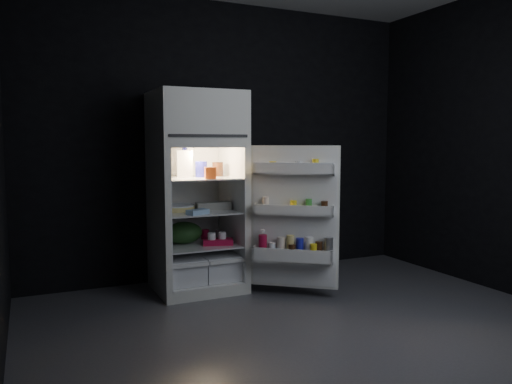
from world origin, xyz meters
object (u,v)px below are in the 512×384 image
fridge_door (295,220)px  milk_jug (185,164)px  yogurt_tray (218,242)px  refrigerator (196,185)px  egg_carton (214,206)px

fridge_door → milk_jug: fridge_door is taller
fridge_door → milk_jug: (-0.77, 0.64, 0.47)m
yogurt_tray → milk_jug: bearing=159.0°
refrigerator → fridge_door: size_ratio=1.46×
milk_jug → yogurt_tray: bearing=-24.2°
fridge_door → yogurt_tray: 0.73m
milk_jug → egg_carton: milk_jug is taller
milk_jug → egg_carton: bearing=-4.8°
egg_carton → yogurt_tray: (0.00, -0.11, -0.31)m
refrigerator → egg_carton: (0.15, -0.05, -0.19)m
fridge_door → refrigerator: bearing=137.9°
refrigerator → egg_carton: bearing=-20.2°
milk_jug → yogurt_tray: (0.24, -0.19, -0.69)m
refrigerator → egg_carton: refrigerator is taller
fridge_door → egg_carton: bearing=133.5°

